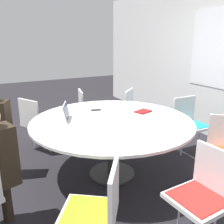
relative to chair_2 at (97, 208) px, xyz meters
The scene contains 11 objects.
ground_plane 1.46m from the chair_2, 147.07° to the left, with size 16.00×16.00×0.00m, color black.
conference_table 1.38m from the chair_2, 147.07° to the left, with size 2.00×2.00×0.75m.
chair_2 is the anchor object (origin of this frame).
chair_3 0.91m from the chair_2, 76.42° to the left, with size 0.46×0.44×0.86m.
chair_5 2.42m from the chair_2, 119.52° to the left, with size 0.43×0.45×0.86m.
chair_6 2.72m from the chair_2, 140.50° to the left, with size 0.61×0.61×0.86m.
chair_7 2.68m from the chair_2, 158.35° to the left, with size 0.52×0.51×0.86m.
chair_8 2.33m from the chair_2, behind, with size 0.58×0.58×0.86m.
laptop 1.42m from the chair_2, 168.16° to the left, with size 0.38×0.33×0.21m.
spiral_notebook 1.79m from the chair_2, 134.15° to the left, with size 0.20×0.24×0.02m.
cell_phone 1.80m from the chair_2, 155.31° to the left, with size 0.10×0.15×0.01m.
Camera 1 is at (2.59, -1.39, 1.72)m, focal length 40.00 mm.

